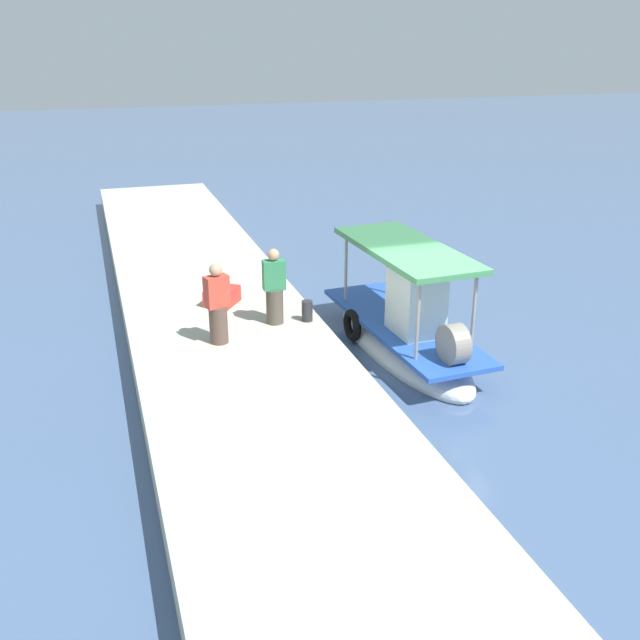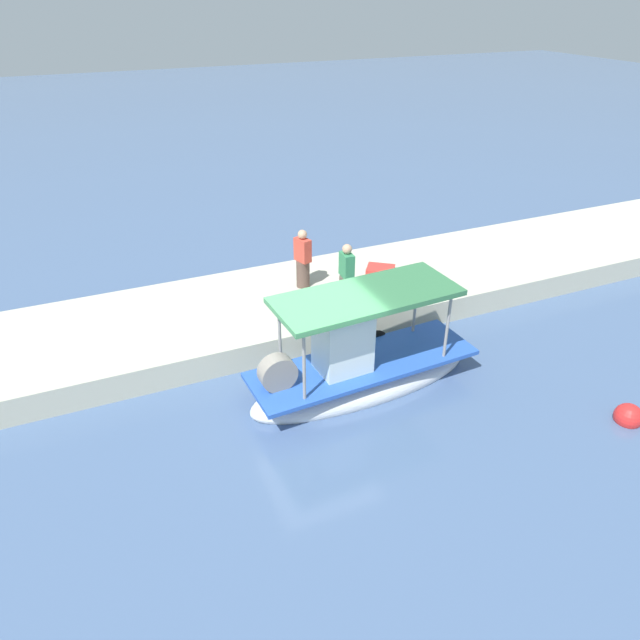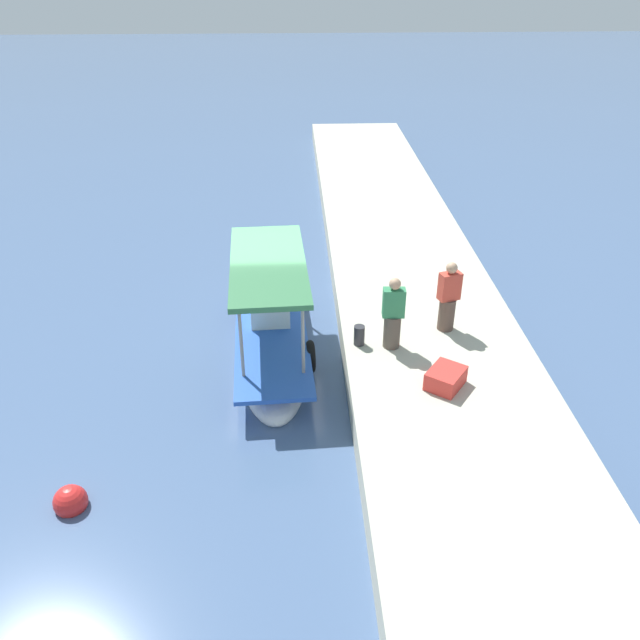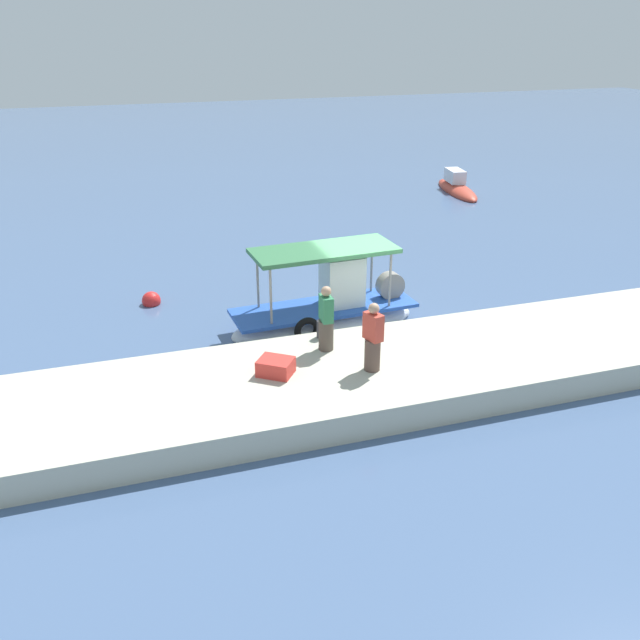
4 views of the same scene
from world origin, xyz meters
name	(u,v)px [view 4 (image 4 of 4)]	position (x,y,z in m)	size (l,w,h in m)	color
ground_plane	(361,322)	(0.00, 0.00, 0.00)	(120.00, 120.00, 0.00)	#486188
dock_quay	(416,368)	(0.00, -3.70, 0.34)	(36.00, 4.13, 0.68)	beige
main_fishing_boat	(327,312)	(-1.04, -0.01, 0.48)	(5.57, 1.95, 2.74)	silver
fisherman_near_bollard	(373,340)	(-1.30, -4.02, 1.44)	(0.46, 0.53, 1.67)	brown
fisherman_by_crate	(326,321)	(-1.98, -2.67, 1.44)	(0.39, 0.48, 1.67)	brown
mooring_bollard	(321,329)	(-1.87, -1.97, 0.91)	(0.24, 0.24, 0.46)	#2D2D33
cargo_crate	(276,367)	(-3.49, -3.54, 0.87)	(0.77, 0.62, 0.38)	red
marker_buoy	(151,301)	(-5.73, 3.35, 0.12)	(0.58, 0.58, 0.58)	red
moored_boat_near	(457,188)	(10.75, 14.01, 0.18)	(1.94, 4.95, 1.31)	#BF4230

